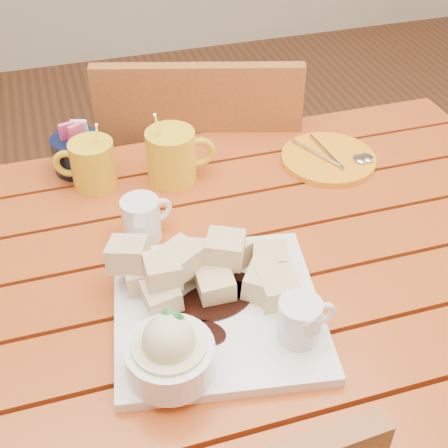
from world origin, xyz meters
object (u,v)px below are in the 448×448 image
object	(u,v)px
coffee_mug_left	(92,163)
coffee_mug_right	(173,155)
table	(224,314)
orange_saucer	(329,159)
dessert_plate	(206,308)
chair_far	(202,195)

from	to	relation	value
coffee_mug_left	coffee_mug_right	bearing A→B (deg)	10.04
table	coffee_mug_right	bearing A→B (deg)	94.15
coffee_mug_left	orange_saucer	xyz separation A→B (m)	(0.44, -0.06, -0.04)
table	coffee_mug_left	size ratio (longest dim) A/B	9.06
table	orange_saucer	world-z (taller)	orange_saucer
dessert_plate	coffee_mug_left	xyz separation A→B (m)	(-0.10, 0.39, 0.01)
dessert_plate	orange_saucer	world-z (taller)	dessert_plate
dessert_plate	chair_far	bearing A→B (deg)	75.58
coffee_mug_right	orange_saucer	xyz separation A→B (m)	(0.30, -0.03, -0.04)
table	dessert_plate	distance (m)	0.19
table	chair_far	xyz separation A→B (m)	(0.10, 0.52, -0.14)
orange_saucer	chair_far	size ratio (longest dim) A/B	0.20
coffee_mug_left	coffee_mug_right	size ratio (longest dim) A/B	0.89
dessert_plate	coffee_mug_right	bearing A→B (deg)	83.72
orange_saucer	chair_far	distance (m)	0.43
table	coffee_mug_left	xyz separation A→B (m)	(-0.16, 0.28, 0.15)
dessert_plate	coffee_mug_right	distance (m)	0.37
table	coffee_mug_right	size ratio (longest dim) A/B	8.08
coffee_mug_right	coffee_mug_left	bearing A→B (deg)	171.56
chair_far	coffee_mug_left	bearing A→B (deg)	58.40
coffee_mug_right	chair_far	xyz separation A→B (m)	(0.12, 0.26, -0.30)
orange_saucer	coffee_mug_right	bearing A→B (deg)	174.05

